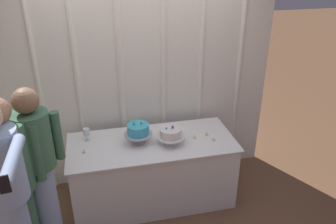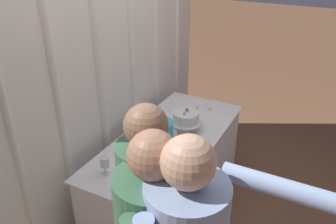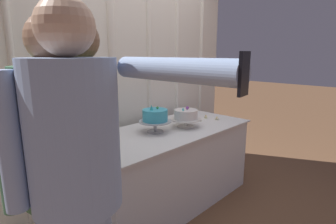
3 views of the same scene
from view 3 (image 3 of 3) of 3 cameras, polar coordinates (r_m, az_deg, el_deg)
ground_plane at (r=2.87m, az=1.42°, el=-19.31°), size 24.00×24.00×0.00m
draped_curtain at (r=2.91m, az=-8.05°, el=11.15°), size 3.15×0.15×2.81m
cake_table at (r=2.75m, az=-0.10°, el=-11.61°), size 1.83×0.81×0.78m
cake_display_nearleft at (r=2.49m, az=-2.79°, el=-1.00°), size 0.31×0.31×0.27m
cake_display_nearright at (r=2.68m, az=3.84°, el=-0.78°), size 0.31×0.31×0.21m
wine_glass at (r=2.32m, az=-15.60°, el=-3.70°), size 0.07×0.07×0.15m
tealight_far_left at (r=2.13m, az=-13.00°, el=-7.65°), size 0.04×0.04×0.03m
tealight_near_left at (r=2.94m, az=6.84°, el=-1.77°), size 0.04×0.04×0.04m
tealight_near_right at (r=3.08m, az=8.09°, el=-1.15°), size 0.04×0.04×0.04m
tealight_far_right at (r=3.04m, az=10.40°, el=-1.47°), size 0.05×0.05×0.03m
guest_man_pink_jacket at (r=1.59m, az=-17.14°, el=-9.49°), size 0.47×0.40×1.69m
guest_girl_blue_dress at (r=1.23m, az=-18.54°, el=-15.87°), size 0.50×0.87×1.72m
guest_man_dark_suit at (r=1.39m, az=-21.13°, el=-13.89°), size 0.54×0.40×1.69m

